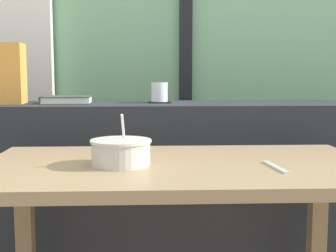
{
  "coord_description": "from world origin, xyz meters",
  "views": [
    {
      "loc": [
        -0.0,
        -1.5,
        0.98
      ],
      "look_at": [
        0.08,
        0.3,
        0.77
      ],
      "focal_mm": 49.7,
      "sensor_mm": 36.0,
      "label": 1
    }
  ],
  "objects_px": {
    "juice_glass": "(160,93)",
    "closed_book": "(67,100)",
    "fork_utensil": "(276,167)",
    "breakfast_table": "(179,195)",
    "coaster_square": "(160,102)",
    "soup_bowl": "(121,152)"
  },
  "relations": [
    {
      "from": "juice_glass",
      "to": "soup_bowl",
      "type": "height_order",
      "value": "juice_glass"
    },
    {
      "from": "juice_glass",
      "to": "closed_book",
      "type": "distance_m",
      "value": 0.41
    },
    {
      "from": "coaster_square",
      "to": "juice_glass",
      "type": "height_order",
      "value": "juice_glass"
    },
    {
      "from": "closed_book",
      "to": "fork_utensil",
      "type": "distance_m",
      "value": 1.04
    },
    {
      "from": "juice_glass",
      "to": "closed_book",
      "type": "xyz_separation_m",
      "value": [
        -0.41,
        -0.02,
        -0.03
      ]
    },
    {
      "from": "coaster_square",
      "to": "fork_utensil",
      "type": "distance_m",
      "value": 0.82
    },
    {
      "from": "breakfast_table",
      "to": "closed_book",
      "type": "bearing_deg",
      "value": 125.51
    },
    {
      "from": "juice_glass",
      "to": "soup_bowl",
      "type": "distance_m",
      "value": 0.71
    },
    {
      "from": "breakfast_table",
      "to": "coaster_square",
      "type": "xyz_separation_m",
      "value": [
        -0.04,
        0.65,
        0.25
      ]
    },
    {
      "from": "juice_glass",
      "to": "soup_bowl",
      "type": "xyz_separation_m",
      "value": [
        -0.13,
        -0.68,
        -0.15
      ]
    },
    {
      "from": "breakfast_table",
      "to": "coaster_square",
      "type": "relative_size",
      "value": 12.15
    },
    {
      "from": "coaster_square",
      "to": "soup_bowl",
      "type": "distance_m",
      "value": 0.7
    },
    {
      "from": "coaster_square",
      "to": "fork_utensil",
      "type": "height_order",
      "value": "coaster_square"
    },
    {
      "from": "closed_book",
      "to": "fork_utensil",
      "type": "bearing_deg",
      "value": -44.59
    },
    {
      "from": "coaster_square",
      "to": "closed_book",
      "type": "xyz_separation_m",
      "value": [
        -0.41,
        -0.02,
        0.01
      ]
    },
    {
      "from": "coaster_square",
      "to": "closed_book",
      "type": "height_order",
      "value": "closed_book"
    },
    {
      "from": "breakfast_table",
      "to": "juice_glass",
      "type": "distance_m",
      "value": 0.72
    },
    {
      "from": "juice_glass",
      "to": "fork_utensil",
      "type": "relative_size",
      "value": 0.5
    },
    {
      "from": "coaster_square",
      "to": "juice_glass",
      "type": "relative_size",
      "value": 1.17
    },
    {
      "from": "soup_bowl",
      "to": "fork_utensil",
      "type": "height_order",
      "value": "soup_bowl"
    },
    {
      "from": "coaster_square",
      "to": "soup_bowl",
      "type": "height_order",
      "value": "soup_bowl"
    },
    {
      "from": "breakfast_table",
      "to": "closed_book",
      "type": "height_order",
      "value": "closed_book"
    }
  ]
}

